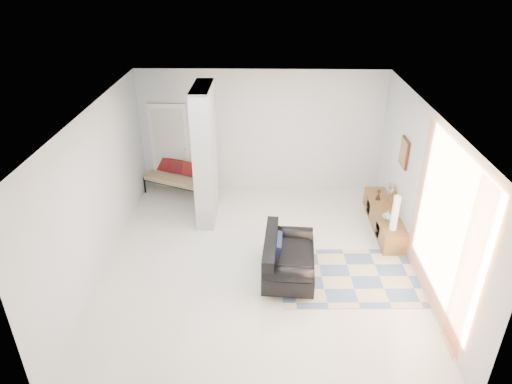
{
  "coord_description": "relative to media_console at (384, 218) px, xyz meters",
  "views": [
    {
      "loc": [
        0.1,
        -6.77,
        4.99
      ],
      "look_at": [
        -0.06,
        0.6,
        1.11
      ],
      "focal_mm": 32.0,
      "sensor_mm": 36.0,
      "label": 1
    }
  ],
  "objects": [
    {
      "name": "vase",
      "position": [
        -0.05,
        -0.37,
        0.29
      ],
      "size": [
        0.21,
        0.21,
        0.19
      ],
      "primitive_type": "imported",
      "rotation": [
        0.0,
        0.0,
        -0.13
      ],
      "color": "silver",
      "rests_on": "media_console"
    },
    {
      "name": "partition_column",
      "position": [
        -3.62,
        0.36,
        1.2
      ],
      "size": [
        0.35,
        1.2,
        2.8
      ],
      "primitive_type": "cube",
      "color": "#B1B7B8",
      "rests_on": "floor"
    },
    {
      "name": "area_rug",
      "position": [
        -0.92,
        -1.65,
        -0.2
      ],
      "size": [
        2.48,
        1.7,
        0.01
      ],
      "primitive_type": "cube",
      "rotation": [
        0.0,
        0.0,
        0.03
      ],
      "color": "beige",
      "rests_on": "floor"
    },
    {
      "name": "wall_right",
      "position": [
        0.23,
        -1.24,
        1.2
      ],
      "size": [
        0.0,
        6.0,
        6.0
      ],
      "primitive_type": "plane",
      "rotation": [
        1.57,
        0.0,
        -1.57
      ],
      "color": "silver",
      "rests_on": "ground"
    },
    {
      "name": "ceiling",
      "position": [
        -2.52,
        -1.24,
        2.6
      ],
      "size": [
        6.0,
        6.0,
        0.0
      ],
      "primitive_type": "plane",
      "rotation": [
        3.14,
        0.0,
        0.0
      ],
      "color": "white",
      "rests_on": "wall_back"
    },
    {
      "name": "wall_left",
      "position": [
        -5.27,
        -1.24,
        1.2
      ],
      "size": [
        0.0,
        6.0,
        6.0
      ],
      "primitive_type": "plane",
      "rotation": [
        1.57,
        0.0,
        1.57
      ],
      "color": "silver",
      "rests_on": "ground"
    },
    {
      "name": "wall_art",
      "position": [
        0.2,
        -0.0,
        1.45
      ],
      "size": [
        0.04,
        0.45,
        0.55
      ],
      "primitive_type": "cube",
      "color": "#3C1B10",
      "rests_on": "wall_right"
    },
    {
      "name": "loveseat",
      "position": [
        -2.05,
        -1.63,
        0.16
      ],
      "size": [
        0.95,
        1.51,
        0.76
      ],
      "rotation": [
        0.0,
        0.0,
        -0.07
      ],
      "color": "silver",
      "rests_on": "floor"
    },
    {
      "name": "wall_front",
      "position": [
        -2.52,
        -4.24,
        1.2
      ],
      "size": [
        6.0,
        0.0,
        6.0
      ],
      "primitive_type": "plane",
      "rotation": [
        -1.57,
        0.0,
        0.0
      ],
      "color": "silver",
      "rests_on": "ground"
    },
    {
      "name": "wall_back",
      "position": [
        -2.52,
        1.76,
        1.2
      ],
      "size": [
        6.0,
        0.0,
        6.0
      ],
      "primitive_type": "plane",
      "rotation": [
        1.57,
        0.0,
        0.0
      ],
      "color": "silver",
      "rests_on": "ground"
    },
    {
      "name": "hallway_door",
      "position": [
        -4.62,
        1.72,
        0.82
      ],
      "size": [
        0.85,
        0.06,
        2.04
      ],
      "primitive_type": "cube",
      "color": "white",
      "rests_on": "floor"
    },
    {
      "name": "floor",
      "position": [
        -2.52,
        -1.24,
        -0.2
      ],
      "size": [
        6.0,
        6.0,
        0.0
      ],
      "primitive_type": "plane",
      "color": "silver",
      "rests_on": "ground"
    },
    {
      "name": "cylinder_lamp",
      "position": [
        -0.02,
        -0.72,
        0.54
      ],
      "size": [
        0.13,
        0.13,
        0.69
      ],
      "primitive_type": "cylinder",
      "color": "white",
      "rests_on": "media_console"
    },
    {
      "name": "curtain",
      "position": [
        0.15,
        -2.39,
        1.25
      ],
      "size": [
        0.0,
        2.55,
        2.55
      ],
      "primitive_type": "plane",
      "rotation": [
        1.57,
        0.0,
        1.57
      ],
      "color": "orange",
      "rests_on": "wall_right"
    },
    {
      "name": "bronze_figurine",
      "position": [
        -0.05,
        0.44,
        0.31
      ],
      "size": [
        0.11,
        0.11,
        0.22
      ],
      "primitive_type": null,
      "rotation": [
        0.0,
        0.0,
        0.0
      ],
      "color": "black",
      "rests_on": "media_console"
    },
    {
      "name": "daybed",
      "position": [
        -4.43,
        1.41,
        0.22
      ],
      "size": [
        1.65,
        1.19,
        0.77
      ],
      "rotation": [
        0.0,
        0.0,
        -0.41
      ],
      "color": "black",
      "rests_on": "floor"
    },
    {
      "name": "media_console",
      "position": [
        0.0,
        0.0,
        0.0
      ],
      "size": [
        0.45,
        2.06,
        0.8
      ],
      "color": "brown",
      "rests_on": "floor"
    }
  ]
}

